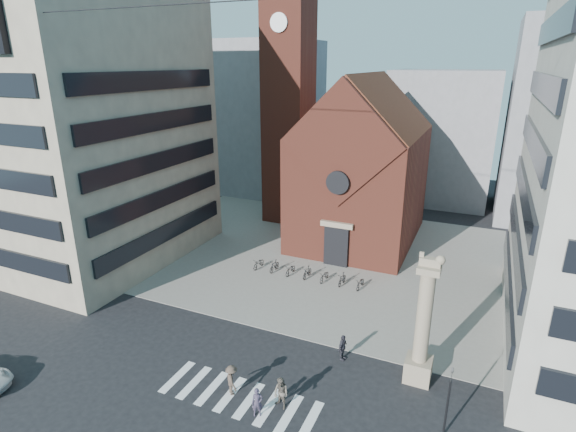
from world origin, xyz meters
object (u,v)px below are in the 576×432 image
Objects in this scene: scooter_0 at (259,263)px; pedestrian_0 at (257,402)px; pedestrian_1 at (281,393)px; pedestrian_2 at (343,347)px; lion_column at (422,332)px; traffic_light at (448,400)px.

pedestrian_0 is at bearing -58.86° from scooter_0.
pedestrian_1 reaches higher than scooter_0.
scooter_0 is at bearing 58.31° from pedestrian_2.
pedestrian_2 is at bearing 180.00° from lion_column.
traffic_light reaches higher than scooter_0.
traffic_light is 2.32× the size of pedestrian_2.
traffic_light is at bearing -110.39° from pedestrian_2.
lion_column is 4.62m from traffic_light.
pedestrian_1 is at bearing 171.29° from pedestrian_2.
lion_column is 4.68× the size of pedestrian_2.
pedestrian_0 reaches higher than scooter_0.
pedestrian_2 is at bearing 40.66° from pedestrian_0.
pedestrian_0 is 0.95× the size of pedestrian_2.
scooter_0 is (-16.61, 10.22, -2.93)m from lion_column.
lion_column is 5.56m from pedestrian_2.
lion_column is 9.25m from pedestrian_1.
lion_column is at bearing 116.46° from traffic_light.
pedestrian_1 is (-6.84, -5.72, -2.47)m from lion_column.
traffic_light is (1.99, -4.00, -1.17)m from lion_column.
lion_column is at bearing -80.44° from pedestrian_2.
lion_column is at bearing -27.79° from scooter_0.
traffic_light is 9.09m from pedestrian_1.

